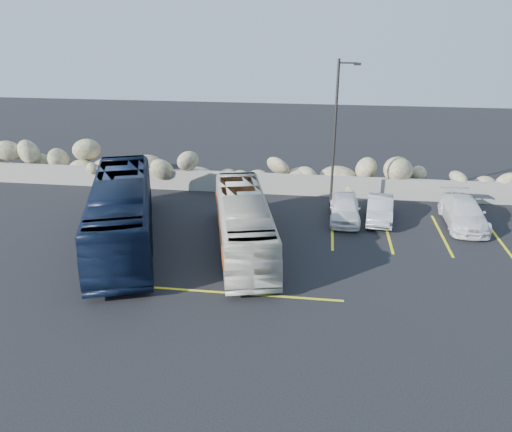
# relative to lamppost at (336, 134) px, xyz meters

# --- Properties ---
(ground) EXTENTS (90.00, 90.00, 0.00)m
(ground) POSITION_rel_lamppost_xyz_m (-2.56, -9.50, -4.30)
(ground) COLOR black
(ground) RESTS_ON ground
(seawall) EXTENTS (60.00, 0.40, 1.20)m
(seawall) POSITION_rel_lamppost_xyz_m (-2.56, 2.50, -3.70)
(seawall) COLOR #9A958C
(seawall) RESTS_ON ground
(riprap_pile) EXTENTS (54.00, 2.80, 2.60)m
(riprap_pile) POSITION_rel_lamppost_xyz_m (-2.56, 3.70, -3.00)
(riprap_pile) COLOR #857857
(riprap_pile) RESTS_ON ground
(parking_lines) EXTENTS (18.16, 9.36, 0.01)m
(parking_lines) POSITION_rel_lamppost_xyz_m (2.09, -3.93, -4.29)
(parking_lines) COLOR yellow
(parking_lines) RESTS_ON ground
(lamppost) EXTENTS (1.14, 0.18, 8.00)m
(lamppost) POSITION_rel_lamppost_xyz_m (0.00, 0.00, 0.00)
(lamppost) COLOR #2A2825
(lamppost) RESTS_ON ground
(vintage_bus) EXTENTS (4.28, 9.40, 2.55)m
(vintage_bus) POSITION_rel_lamppost_xyz_m (-4.00, -5.34, -3.02)
(vintage_bus) COLOR beige
(vintage_bus) RESTS_ON ground
(tour_coach) EXTENTS (6.05, 11.23, 3.06)m
(tour_coach) POSITION_rel_lamppost_xyz_m (-9.66, -5.43, -2.76)
(tour_coach) COLOR black
(tour_coach) RESTS_ON ground
(car_a) EXTENTS (1.55, 3.82, 1.30)m
(car_a) POSITION_rel_lamppost_xyz_m (0.66, -1.18, -3.64)
(car_a) COLOR white
(car_a) RESTS_ON ground
(car_b) EXTENTS (1.64, 3.79, 1.21)m
(car_b) POSITION_rel_lamppost_xyz_m (2.47, -0.93, -3.69)
(car_b) COLOR #B6B6BB
(car_b) RESTS_ON ground
(car_c) EXTENTS (1.86, 4.55, 1.32)m
(car_c) POSITION_rel_lamppost_xyz_m (6.62, -1.02, -3.64)
(car_c) COLOR white
(car_c) RESTS_ON ground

